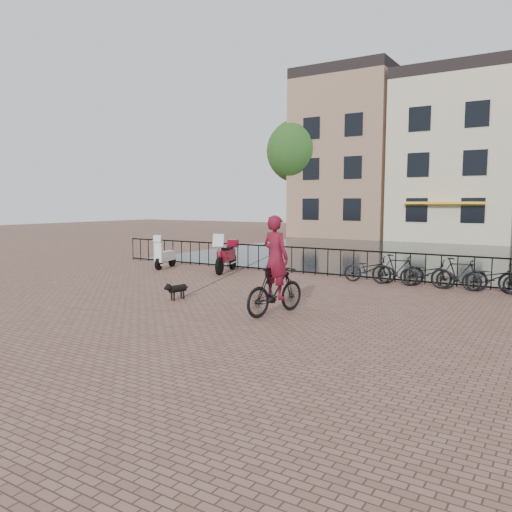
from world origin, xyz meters
The scene contains 15 objects.
ground centered at (0.00, 0.00, 0.00)m, with size 100.00×100.00×0.00m, color brown.
canal_water centered at (0.00, 17.30, 0.00)m, with size 20.00×20.00×0.00m, color black.
railing centered at (0.00, 8.00, 0.50)m, with size 20.00×0.05×1.02m.
canal_house_left centered at (-7.50, 30.00, 6.40)m, with size 7.50×9.00×12.80m.
canal_house_mid centered at (0.50, 30.00, 5.90)m, with size 8.00×9.50×11.80m.
tree_far_left centered at (-11.00, 27.00, 6.73)m, with size 5.04×5.04×9.27m.
cyclist centered at (1.50, 1.48, 1.06)m, with size 1.01×2.13×2.80m.
dog centered at (-1.73, 1.63, 0.25)m, with size 0.38×0.77×0.50m.
motorcycle centered at (-3.81, 6.92, 0.79)m, with size 1.17×2.26×1.57m.
scooter centered at (-6.60, 6.51, 0.72)m, with size 0.84×1.61×1.44m.
parked_bike_0 centered at (1.80, 7.40, 0.45)m, with size 0.60×1.72×0.90m, color black.
parked_bike_1 centered at (2.75, 7.40, 0.50)m, with size 0.47×1.66×1.00m, color black.
parked_bike_2 centered at (3.70, 7.40, 0.45)m, with size 0.60×1.72×0.90m, color black.
parked_bike_3 centered at (4.65, 7.40, 0.50)m, with size 0.47×1.66×1.00m, color black.
parked_bike_4 centered at (5.60, 7.40, 0.45)m, with size 0.60×1.72×0.90m, color black.
Camera 1 is at (7.40, -8.86, 2.71)m, focal length 35.00 mm.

